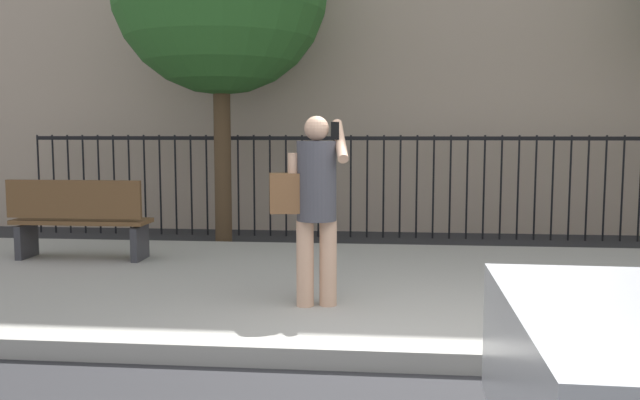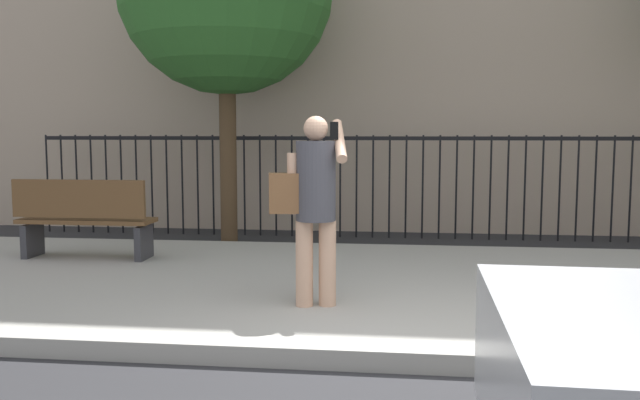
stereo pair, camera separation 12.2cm
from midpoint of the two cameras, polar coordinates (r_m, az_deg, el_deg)
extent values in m
plane|color=#28282B|center=(4.76, 10.24, -14.56)|extent=(60.00, 60.00, 0.00)
cube|color=#9E9B93|center=(6.84, 9.15, -7.54)|extent=(28.00, 4.40, 0.15)
cube|color=black|center=(10.36, 8.46, 5.24)|extent=(12.00, 0.04, 0.06)
cylinder|color=black|center=(11.85, -22.00, 1.32)|extent=(0.03, 0.03, 1.60)
cylinder|color=black|center=(11.73, -20.91, 1.32)|extent=(0.03, 0.03, 1.60)
cylinder|color=black|center=(11.62, -19.79, 1.32)|extent=(0.03, 0.03, 1.60)
cylinder|color=black|center=(11.50, -18.66, 1.32)|extent=(0.03, 0.03, 1.60)
cylinder|color=black|center=(11.40, -17.50, 1.31)|extent=(0.03, 0.03, 1.60)
cylinder|color=black|center=(11.29, -16.31, 1.31)|extent=(0.03, 0.03, 1.60)
cylinder|color=black|center=(11.20, -15.11, 1.30)|extent=(0.03, 0.03, 1.60)
cylinder|color=black|center=(11.10, -13.89, 1.30)|extent=(0.03, 0.03, 1.60)
cylinder|color=black|center=(11.02, -12.65, 1.29)|extent=(0.03, 0.03, 1.60)
cylinder|color=black|center=(10.93, -11.38, 1.29)|extent=(0.03, 0.03, 1.60)
cylinder|color=black|center=(10.86, -10.10, 1.28)|extent=(0.03, 0.03, 1.60)
cylinder|color=black|center=(10.79, -8.81, 1.27)|extent=(0.03, 0.03, 1.60)
cylinder|color=black|center=(10.72, -7.49, 1.26)|extent=(0.03, 0.03, 1.60)
cylinder|color=black|center=(10.66, -6.16, 1.25)|extent=(0.03, 0.03, 1.60)
cylinder|color=black|center=(10.60, -4.82, 1.24)|extent=(0.03, 0.03, 1.60)
cylinder|color=black|center=(10.56, -3.46, 1.23)|extent=(0.03, 0.03, 1.60)
cylinder|color=black|center=(10.51, -2.09, 1.22)|extent=(0.03, 0.03, 1.60)
cylinder|color=black|center=(10.48, -0.71, 1.21)|extent=(0.03, 0.03, 1.60)
cylinder|color=black|center=(10.45, 0.68, 1.19)|extent=(0.03, 0.03, 1.60)
cylinder|color=black|center=(10.42, 2.08, 1.18)|extent=(0.03, 0.03, 1.60)
cylinder|color=black|center=(10.41, 3.48, 1.16)|extent=(0.03, 0.03, 1.60)
cylinder|color=black|center=(10.39, 4.88, 1.15)|extent=(0.03, 0.03, 1.60)
cylinder|color=black|center=(10.39, 6.29, 1.13)|extent=(0.03, 0.03, 1.60)
cylinder|color=black|center=(10.39, 7.70, 1.11)|extent=(0.03, 0.03, 1.60)
cylinder|color=black|center=(10.40, 9.11, 1.10)|extent=(0.03, 0.03, 1.60)
cylinder|color=black|center=(10.41, 10.51, 1.08)|extent=(0.03, 0.03, 1.60)
cylinder|color=black|center=(10.43, 11.91, 1.06)|extent=(0.03, 0.03, 1.60)
cylinder|color=black|center=(10.46, 13.30, 1.04)|extent=(0.03, 0.03, 1.60)
cylinder|color=black|center=(10.49, 14.69, 1.02)|extent=(0.03, 0.03, 1.60)
cylinder|color=black|center=(10.53, 16.07, 1.00)|extent=(0.03, 0.03, 1.60)
cylinder|color=black|center=(10.57, 17.43, 0.98)|extent=(0.03, 0.03, 1.60)
cylinder|color=black|center=(10.62, 18.79, 0.95)|extent=(0.03, 0.03, 1.60)
cylinder|color=black|center=(10.68, 20.13, 0.93)|extent=(0.03, 0.03, 1.60)
cylinder|color=black|center=(10.74, 21.45, 0.91)|extent=(0.03, 0.03, 1.60)
cylinder|color=black|center=(10.81, 22.76, 0.89)|extent=(0.03, 0.03, 1.60)
cylinder|color=black|center=(10.88, 24.06, 0.87)|extent=(0.03, 0.03, 1.60)
cylinder|color=black|center=(10.96, 25.33, 0.84)|extent=(0.03, 0.03, 1.60)
cylinder|color=black|center=(4.07, 24.96, -13.83)|extent=(0.65, 0.24, 0.64)
cylinder|color=tan|center=(5.78, 1.24, -5.42)|extent=(0.15, 0.15, 0.75)
cylinder|color=tan|center=(5.76, -0.74, -5.45)|extent=(0.15, 0.15, 0.75)
cylinder|color=#3F3F47|center=(5.67, 0.26, 1.64)|extent=(0.40, 0.40, 0.68)
sphere|color=tan|center=(5.66, 0.26, 6.15)|extent=(0.21, 0.21, 0.21)
cylinder|color=tan|center=(5.68, 2.28, 5.10)|extent=(0.18, 0.48, 0.37)
cylinder|color=tan|center=(5.66, -1.76, 1.42)|extent=(0.09, 0.09, 0.52)
cube|color=black|center=(5.61, 1.84, 5.94)|extent=(0.07, 0.02, 0.15)
cube|color=brown|center=(5.67, -2.37, 0.60)|extent=(0.31, 0.21, 0.34)
cube|color=brown|center=(8.38, -18.93, -1.67)|extent=(1.60, 0.45, 0.05)
cube|color=brown|center=(8.18, -19.59, 0.11)|extent=(1.60, 0.06, 0.44)
cube|color=#333338|center=(8.74, -23.02, -3.17)|extent=(0.08, 0.41, 0.40)
cube|color=#333338|center=(8.14, -14.42, -3.53)|extent=(0.08, 0.41, 0.40)
cylinder|color=#4C3823|center=(9.87, -7.52, 4.60)|extent=(0.25, 0.25, 2.88)
camera|label=1|loc=(0.06, -89.42, 0.06)|focal=37.40mm
camera|label=2|loc=(0.06, 90.58, -0.06)|focal=37.40mm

